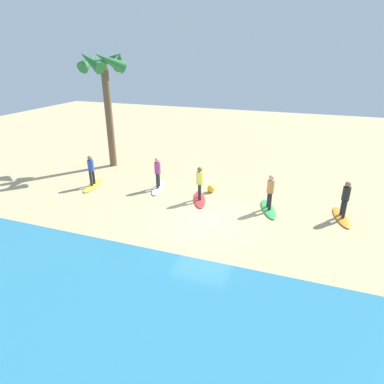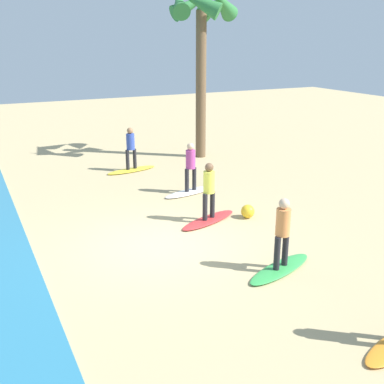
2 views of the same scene
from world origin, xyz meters
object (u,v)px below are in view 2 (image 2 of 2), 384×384
at_px(surfer_red, 209,187).
at_px(palm_tree, 201,21).
at_px(surfboard_white, 191,192).
at_px(surfer_white, 191,163).
at_px(surfboard_green, 280,269).
at_px(surfer_yellow, 131,145).
at_px(surfboard_red, 209,220).
at_px(surfer_green, 283,228).
at_px(beach_ball, 248,211).
at_px(surfboard_yellow, 132,170).

relative_size(surfer_red, palm_tree, 0.23).
xyz_separation_m(surfboard_white, surfer_white, (-0.00, 0.00, 0.99)).
bearing_deg(surfboard_green, surfer_yellow, -107.80).
bearing_deg(surfboard_red, surfboard_white, -125.89).
distance_m(surfboard_white, palm_tree, 7.62).
distance_m(surfboard_green, surfboard_white, 5.97).
bearing_deg(surfer_green, surfer_red, 0.72).
bearing_deg(surfboard_white, surfer_white, 76.75).
distance_m(surfboard_red, beach_ball, 1.20).
bearing_deg(surfboard_white, beach_ball, 86.51).
bearing_deg(surfer_yellow, surfboard_yellow, -14.04).
distance_m(surfer_red, surfer_white, 2.65).
height_order(surfboard_green, surfer_white, surfer_white).
height_order(surfboard_green, beach_ball, beach_ball).
bearing_deg(surfer_red, surfboard_yellow, 1.90).
bearing_deg(palm_tree, surfboard_white, 149.11).
bearing_deg(surfboard_red, surfer_yellow, -109.19).
bearing_deg(palm_tree, beach_ball, 163.33).
bearing_deg(surfboard_white, surfboard_red, 61.95).
xyz_separation_m(surfboard_green, surfer_white, (5.94, -0.64, 0.99)).
distance_m(surfer_green, beach_ball, 3.42).
relative_size(surfboard_red, surfboard_yellow, 1.00).
relative_size(surfboard_red, surfer_yellow, 1.28).
xyz_separation_m(surfboard_red, surfboard_yellow, (6.09, 0.20, 0.00)).
distance_m(surfboard_white, surfer_white, 0.99).
xyz_separation_m(surfboard_white, palm_tree, (4.44, -2.66, 5.60)).
relative_size(surfboard_green, surfer_green, 1.28).
distance_m(surfer_green, palm_tree, 11.82).
distance_m(surfer_green, surfboard_red, 3.51).
bearing_deg(surfboard_white, surfer_red, 61.95).
bearing_deg(surfer_white, surfer_yellow, 14.02).
distance_m(surfer_white, surfer_yellow, 3.63).
bearing_deg(surfer_red, beach_ball, -102.14).
xyz_separation_m(surfer_green, surfer_red, (3.37, 0.04, 0.00)).
bearing_deg(surfer_white, surfboard_green, 173.89).
relative_size(surfboard_green, surfer_red, 1.28).
xyz_separation_m(surfer_green, surfboard_red, (3.37, 0.04, -0.99)).
bearing_deg(surfer_green, palm_tree, -17.61).
bearing_deg(surfboard_green, surfboard_red, -108.55).
bearing_deg(palm_tree, surfboard_yellow, 104.60).
relative_size(surfboard_red, surfer_red, 1.28).
bearing_deg(surfboard_green, surfer_green, -82.71).
xyz_separation_m(surfer_red, palm_tree, (7.01, -3.34, 4.60)).
height_order(surfboard_green, surfer_green, surfer_green).
relative_size(surfboard_red, surfboard_white, 1.00).
xyz_separation_m(surfboard_yellow, surfer_yellow, (-0.00, 0.00, 0.99)).
height_order(surfboard_white, palm_tree, palm_tree).
relative_size(surfer_red, surfer_yellow, 1.00).
relative_size(surfboard_green, surfer_yellow, 1.28).
xyz_separation_m(surfer_white, palm_tree, (4.44, -2.66, 4.60)).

